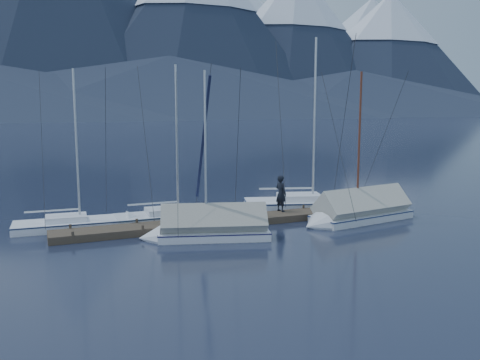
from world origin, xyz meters
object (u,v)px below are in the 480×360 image
sailboat_open_left (90,224)px  sailboat_open_right (322,205)px  person (281,193)px  sailboat_covered_far (204,230)px  sailboat_open_mid (187,217)px  sailboat_covered_near (355,213)px

sailboat_open_left → sailboat_open_right: 12.86m
sailboat_open_right → person: size_ratio=5.52×
sailboat_covered_far → sailboat_open_mid: bearing=84.2°
sailboat_open_left → sailboat_open_right: sailboat_open_right is taller
sailboat_open_mid → sailboat_open_right: size_ratio=0.82×
sailboat_open_right → sailboat_covered_far: bearing=-155.4°
person → sailboat_covered_far: bearing=99.8°
sailboat_open_left → sailboat_open_mid: sailboat_open_mid is taller
sailboat_open_right → sailboat_covered_near: size_ratio=1.26×
sailboat_open_right → sailboat_covered_near: bearing=-94.1°
sailboat_covered_near → person: 3.90m
person → sailboat_open_right: bearing=-85.0°
sailboat_open_mid → sailboat_open_right: (8.02, -0.14, 0.03)m
sailboat_open_mid → person: size_ratio=4.53×
sailboat_open_left → sailboat_open_mid: 4.83m
sailboat_open_left → sailboat_open_mid: (4.83, -0.13, 0.01)m
sailboat_open_right → person: sailboat_open_right is taller
sailboat_open_left → sailboat_covered_near: bearing=-16.9°
sailboat_open_left → sailboat_covered_near: sailboat_open_left is taller
sailboat_covered_near → person: size_ratio=4.37×
sailboat_open_left → sailboat_covered_far: sailboat_open_left is taller
sailboat_open_left → person: (9.52, -1.60, 1.15)m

